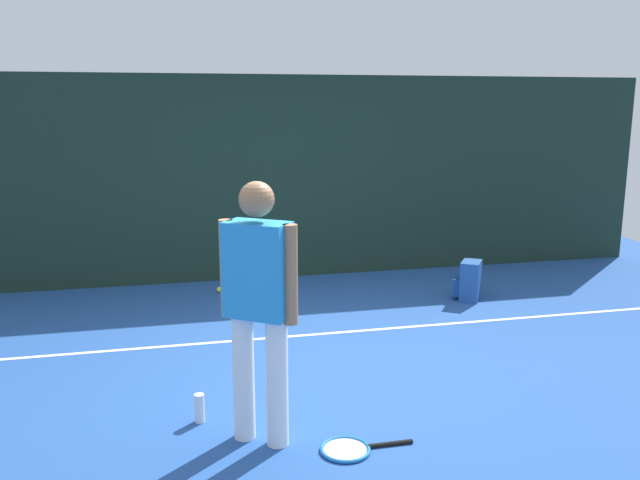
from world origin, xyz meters
name	(u,v)px	position (x,y,z in m)	size (l,w,h in m)	color
ground_plane	(331,366)	(0.00, 0.00, 0.00)	(12.00, 12.00, 0.00)	#234C93
back_fence	(272,178)	(0.00, 3.00, 1.25)	(10.00, 0.10, 2.50)	#192D23
court_line	(311,335)	(0.00, 0.78, 0.00)	(9.00, 0.05, 0.00)	white
tennis_player	(259,298)	(-0.74, -1.09, 0.97)	(0.45, 0.41, 1.70)	white
tennis_racket	(350,449)	(-0.21, -1.35, 0.01)	(0.61, 0.32, 0.03)	black
backpack	(469,281)	(1.97, 1.51, 0.21)	(0.38, 0.37, 0.44)	#1E478C
tennis_ball_near_player	(219,290)	(-0.73, 2.42, 0.03)	(0.07, 0.07, 0.07)	#CCE033
water_bottle	(200,408)	(-1.12, -0.74, 0.10)	(0.07, 0.07, 0.20)	white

